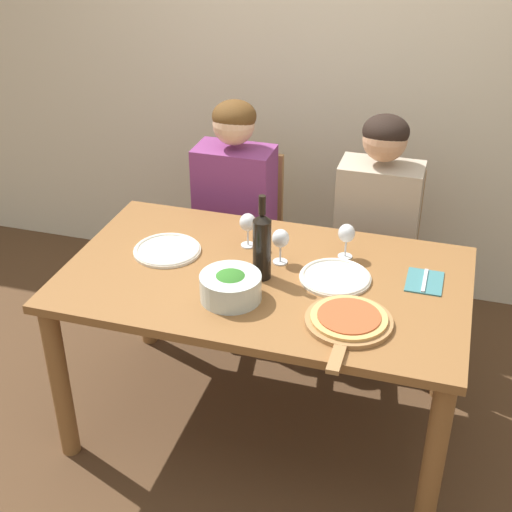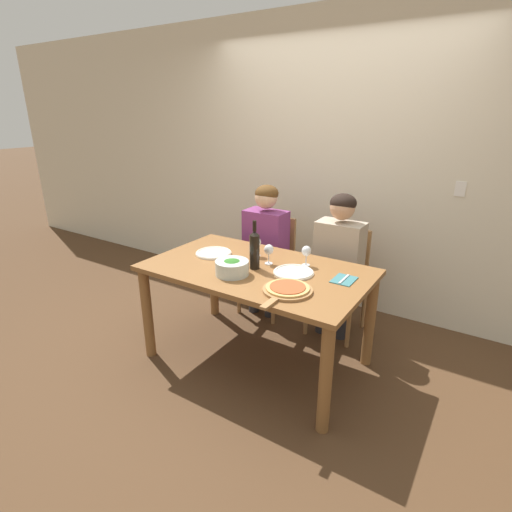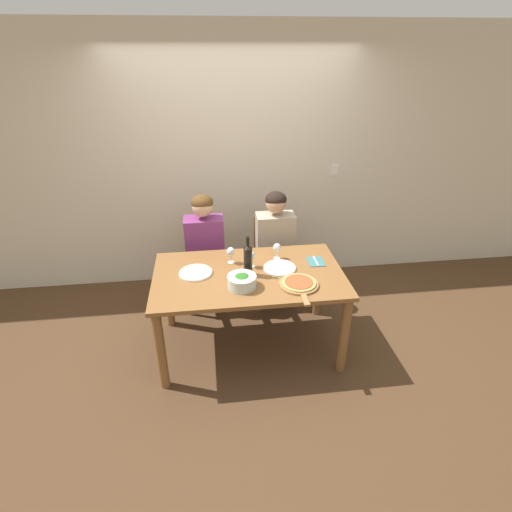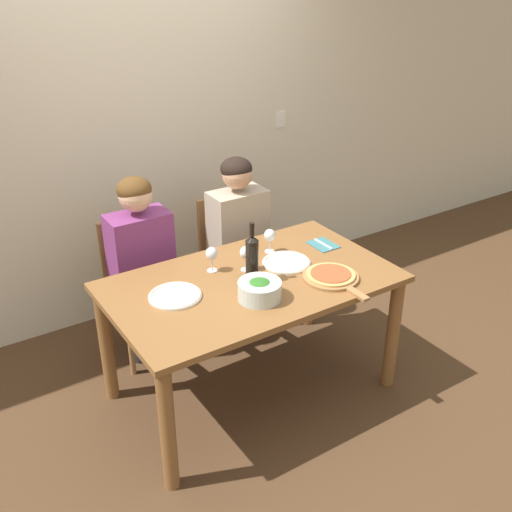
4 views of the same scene
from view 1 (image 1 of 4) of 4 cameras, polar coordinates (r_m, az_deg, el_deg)
The scene contains 16 objects.
ground_plane at distance 3.30m, azimuth 0.61°, elevation -13.01°, with size 40.00×40.00×0.00m, color #4C331E.
back_wall at distance 3.81m, azimuth 6.53°, elevation 16.17°, with size 10.00×0.06×2.70m.
dining_table at distance 2.89m, azimuth 0.68°, elevation -3.46°, with size 1.60×0.94×0.77m.
chair_left at distance 3.73m, azimuth -1.20°, elevation 1.87°, with size 0.42×0.42×0.90m.
chair_right at distance 3.60m, azimuth 9.58°, elevation 0.30°, with size 0.42×0.42×0.90m.
person_woman at distance 3.52m, azimuth -1.79°, elevation 4.64°, with size 0.47×0.51×1.23m.
person_man at distance 3.39m, azimuth 9.67°, elevation 3.09°, with size 0.47×0.51×1.23m.
wine_bottle at distance 2.74m, azimuth 0.48°, elevation 0.91°, with size 0.07×0.07×0.35m.
broccoli_bowl at distance 2.66m, azimuth -2.04°, elevation -2.46°, with size 0.23×0.23×0.11m.
dinner_plate_left at distance 3.01m, azimuth -7.12°, elevation 0.49°, with size 0.28×0.28×0.02m.
dinner_plate_right at distance 2.81m, azimuth 6.36°, elevation -1.69°, with size 0.28×0.28×0.02m.
pizza_on_board at distance 2.56m, azimuth 7.40°, elevation -5.18°, with size 0.32×0.46×0.04m.
wine_glass_left at distance 2.98m, azimuth -0.66°, elevation 2.58°, with size 0.07×0.07×0.15m.
wine_glass_right at distance 2.92m, azimuth 7.25°, elevation 1.69°, with size 0.07×0.07×0.15m.
wine_glass_centre at distance 2.86m, azimuth 1.98°, elevation 1.29°, with size 0.07×0.07×0.15m.
fork_on_napkin at distance 2.86m, azimuth 13.33°, elevation -1.99°, with size 0.14×0.18×0.01m.
Camera 1 is at (0.66, -2.32, 2.26)m, focal length 50.00 mm.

